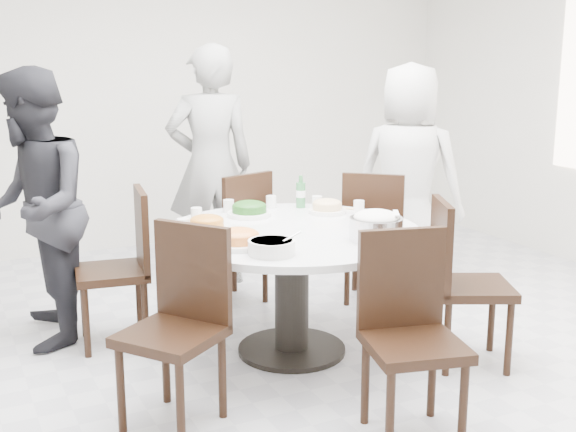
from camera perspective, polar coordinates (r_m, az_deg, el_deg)
name	(u,v)px	position (r m, az deg, el deg)	size (l,w,h in m)	color
floor	(308,361)	(4.26, 1.62, -11.37)	(6.00, 6.00, 0.01)	silver
wall_back	(154,93)	(6.70, -10.57, 9.57)	(6.00, 0.01, 2.80)	silver
dining_table	(292,292)	(4.25, 0.30, -5.99)	(1.50, 1.50, 0.75)	silver
chair_ne	(375,236)	(5.17, 6.92, -1.56)	(0.42, 0.42, 0.95)	black
chair_n	(231,238)	(5.09, -4.55, -1.72)	(0.42, 0.42, 0.95)	black
chair_nw	(112,269)	(4.48, -13.76, -4.07)	(0.42, 0.42, 0.95)	black
chair_sw	(171,331)	(3.45, -9.26, -8.95)	(0.42, 0.42, 0.95)	black
chair_s	(415,341)	(3.34, 9.97, -9.67)	(0.42, 0.42, 0.95)	black
chair_se	(473,284)	(4.20, 14.39, -5.20)	(0.42, 0.42, 0.95)	black
diner_right	(408,177)	(5.46, 9.49, 3.06)	(0.82, 0.54, 1.68)	silver
diner_middle	(210,166)	(5.49, -6.15, 3.92)	(0.66, 0.43, 1.82)	black
diner_left	(34,209)	(4.54, -19.43, 0.50)	(0.81, 0.63, 1.67)	black
dish_greens	(249,210)	(4.49, -3.08, 0.44)	(0.28, 0.28, 0.07)	white
dish_pale	(327,208)	(4.58, 3.11, 0.61)	(0.24, 0.24, 0.06)	white
dish_orange	(207,225)	(4.13, -6.42, -0.73)	(0.25, 0.25, 0.07)	white
dish_redbrown	(374,223)	(4.19, 6.79, -0.54)	(0.28, 0.28, 0.07)	white
dish_tofu	(238,240)	(3.78, -3.98, -1.87)	(0.29, 0.29, 0.08)	white
rice_bowl	(376,229)	(3.93, 6.97, -1.01)	(0.29, 0.29, 0.12)	silver
soup_bowl	(272,247)	(3.63, -1.30, -2.48)	(0.24, 0.24, 0.07)	white
beverage_bottle	(301,192)	(4.73, 1.02, 1.94)	(0.06, 0.06, 0.21)	#2E753C
tea_cups	(248,204)	(4.67, -3.22, 0.96)	(0.07, 0.07, 0.08)	white
chopsticks	(247,208)	(4.71, -3.27, 0.63)	(0.24, 0.04, 0.01)	tan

